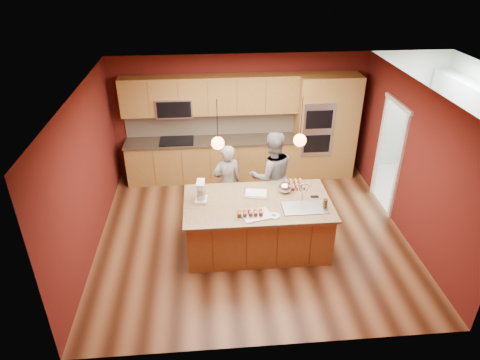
{
  "coord_description": "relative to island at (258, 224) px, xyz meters",
  "views": [
    {
      "loc": [
        -0.77,
        -6.34,
        4.69
      ],
      "look_at": [
        -0.23,
        -0.1,
        1.2
      ],
      "focal_mm": 32.0,
      "sensor_mm": 36.0,
      "label": 1
    }
  ],
  "objects": [
    {
      "name": "dryer",
      "position": [
        4.11,
        2.0,
        0.04
      ],
      "size": [
        0.74,
        0.76,
        1.01
      ],
      "primitive_type": "cube",
      "rotation": [
        0.0,
        0.0,
        -0.2
      ],
      "color": "white",
      "rests_on": "floor"
    },
    {
      "name": "wall_left",
      "position": [
        -2.81,
        0.36,
        0.89
      ],
      "size": [
        0.0,
        5.0,
        5.0
      ],
      "primitive_type": "plane",
      "rotation": [
        1.57,
        0.0,
        1.57
      ],
      "color": "#541612",
      "rests_on": "ground"
    },
    {
      "name": "cupcakes_right",
      "position": [
        0.69,
        0.47,
        0.48
      ],
      "size": [
        0.35,
        0.35,
        0.08
      ],
      "primitive_type": null,
      "color": "#D58148",
      "rests_on": "island"
    },
    {
      "name": "person_left",
      "position": [
        -0.48,
        0.94,
        0.3
      ],
      "size": [
        0.65,
        0.53,
        1.53
      ],
      "primitive_type": "imported",
      "rotation": [
        0.0,
        0.0,
        3.48
      ],
      "color": "black",
      "rests_on": "floor"
    },
    {
      "name": "cooling_rack",
      "position": [
        -0.09,
        -0.4,
        0.45
      ],
      "size": [
        0.52,
        0.43,
        0.02
      ],
      "primitive_type": "cube",
      "rotation": [
        0.0,
        0.0,
        0.25
      ],
      "color": "silver",
      "rests_on": "island"
    },
    {
      "name": "washer",
      "position": [
        4.16,
        1.2,
        -0.02
      ],
      "size": [
        0.59,
        0.6,
        0.89
      ],
      "primitive_type": "cube",
      "rotation": [
        0.0,
        0.0,
        0.07
      ],
      "color": "white",
      "rests_on": "floor"
    },
    {
      "name": "phone",
      "position": [
        0.97,
        0.08,
        0.45
      ],
      "size": [
        0.13,
        0.07,
        0.01
      ],
      "primitive_type": "cube",
      "rotation": [
        0.0,
        0.0,
        0.01
      ],
      "color": "black",
      "rests_on": "island"
    },
    {
      "name": "wall_back",
      "position": [
        -0.06,
        2.86,
        0.89
      ],
      "size": [
        5.5,
        0.0,
        5.5
      ],
      "primitive_type": "plane",
      "rotation": [
        1.57,
        0.0,
        0.0
      ],
      "color": "#541612",
      "rests_on": "ground"
    },
    {
      "name": "plate",
      "position": [
        0.19,
        -0.43,
        0.45
      ],
      "size": [
        0.19,
        0.19,
        0.01
      ],
      "primitive_type": "cylinder",
      "color": "white",
      "rests_on": "island"
    },
    {
      "name": "stand_mixer",
      "position": [
        -0.95,
        0.12,
        0.6
      ],
      "size": [
        0.22,
        0.28,
        0.37
      ],
      "rotation": [
        0.0,
        0.0,
        -0.09
      ],
      "color": "white",
      "rests_on": "island"
    },
    {
      "name": "mixing_bowl",
      "position": [
        0.49,
        0.28,
        0.53
      ],
      "size": [
        0.23,
        0.23,
        0.19
      ],
      "primitive_type": "ellipsoid",
      "color": "silver",
      "rests_on": "island"
    },
    {
      "name": "cupcakes_rack",
      "position": [
        -0.18,
        -0.38,
        0.5
      ],
      "size": [
        0.43,
        0.17,
        0.08
      ],
      "primitive_type": null,
      "color": "#D58148",
      "rests_on": "island"
    },
    {
      "name": "wall_front",
      "position": [
        -0.06,
        -2.14,
        0.89
      ],
      "size": [
        5.5,
        0.0,
        5.5
      ],
      "primitive_type": "plane",
      "rotation": [
        -1.57,
        0.0,
        0.0
      ],
      "color": "#541612",
      "rests_on": "ground"
    },
    {
      "name": "island",
      "position": [
        0.0,
        0.0,
        0.0
      ],
      "size": [
        2.45,
        1.38,
        1.28
      ],
      "color": "olive",
      "rests_on": "floor"
    },
    {
      "name": "sheet_cake",
      "position": [
        -0.02,
        0.24,
        0.46
      ],
      "size": [
        0.46,
        0.37,
        0.05
      ],
      "rotation": [
        0.0,
        0.0,
        -0.18
      ],
      "color": "white",
      "rests_on": "island"
    },
    {
      "name": "pendant_right",
      "position": [
        0.62,
        0.0,
        1.54
      ],
      "size": [
        0.2,
        0.2,
        0.8
      ],
      "color": "black",
      "rests_on": "ceiling"
    },
    {
      "name": "pendant_left",
      "position": [
        -0.65,
        0.0,
        1.54
      ],
      "size": [
        0.2,
        0.2,
        0.8
      ],
      "color": "black",
      "rests_on": "ceiling"
    },
    {
      "name": "tumbler",
      "position": [
        1.05,
        -0.26,
        0.52
      ],
      "size": [
        0.08,
        0.08,
        0.15
      ],
      "primitive_type": "cylinder",
      "color": "#362610",
      "rests_on": "island"
    },
    {
      "name": "wall_right",
      "position": [
        2.69,
        0.36,
        0.89
      ],
      "size": [
        0.0,
        5.0,
        5.0
      ],
      "primitive_type": "plane",
      "rotation": [
        1.57,
        0.0,
        -1.57
      ],
      "color": "#541612",
      "rests_on": "ground"
    },
    {
      "name": "cabinet_run",
      "position": [
        -0.74,
        2.6,
        0.52
      ],
      "size": [
        3.74,
        0.64,
        2.3
      ],
      "color": "olive",
      "rests_on": "floor"
    },
    {
      "name": "ceiling",
      "position": [
        -0.06,
        0.36,
        2.24
      ],
      "size": [
        5.5,
        5.5,
        0.0
      ],
      "primitive_type": "plane",
      "rotation": [
        3.14,
        0.0,
        0.0
      ],
      "color": "silver",
      "rests_on": "ground"
    },
    {
      "name": "person_right",
      "position": [
        0.36,
        0.94,
        0.41
      ],
      "size": [
        0.93,
        0.77,
        1.75
      ],
      "primitive_type": "imported",
      "rotation": [
        0.0,
        0.0,
        3.28
      ],
      "color": "slate",
      "rests_on": "floor"
    },
    {
      "name": "floor",
      "position": [
        -0.06,
        0.36,
        -0.46
      ],
      "size": [
        5.5,
        5.5,
        0.0
      ],
      "primitive_type": "plane",
      "color": "#3F2010",
      "rests_on": "ground"
    },
    {
      "name": "cupcakes_left",
      "position": [
        -0.95,
        0.42,
        0.47
      ],
      "size": [
        0.15,
        0.22,
        0.07
      ],
      "primitive_type": null,
      "color": "#D58148",
      "rests_on": "island"
    },
    {
      "name": "oven_column",
      "position": [
        1.79,
        2.55,
        0.69
      ],
      "size": [
        1.3,
        0.62,
        2.3
      ],
      "color": "olive",
      "rests_on": "floor"
    },
    {
      "name": "doorway_trim",
      "position": [
        2.67,
        1.16,
        0.59
      ],
      "size": [
        0.08,
        1.11,
        2.2
      ],
      "primitive_type": null,
      "color": "silver",
      "rests_on": "wall_right"
    },
    {
      "name": "laundry_room",
      "position": [
        4.29,
        1.56,
        1.49
      ],
      "size": [
        2.6,
        2.7,
        2.7
      ],
      "color": "silver",
      "rests_on": "ground"
    }
  ]
}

